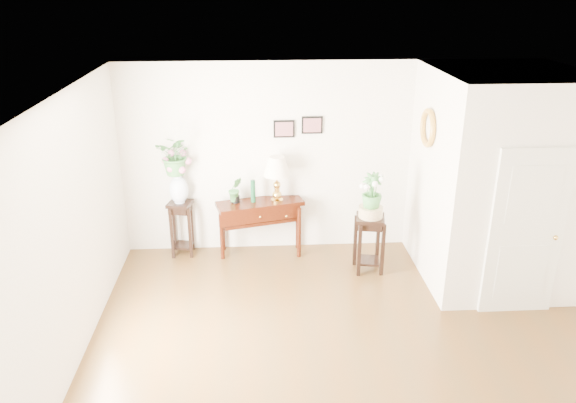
{
  "coord_description": "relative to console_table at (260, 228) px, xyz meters",
  "views": [
    {
      "loc": [
        -1.07,
        -5.03,
        3.86
      ],
      "look_at": [
        -0.68,
        1.3,
        1.31
      ],
      "focal_mm": 35.0,
      "sensor_mm": 36.0,
      "label": 1
    }
  ],
  "objects": [
    {
      "name": "porcelain_vase",
      "position": [
        -1.16,
        0.05,
        0.64
      ],
      "size": [
        0.28,
        0.28,
        0.47
      ],
      "primitive_type": null,
      "rotation": [
        0.0,
        0.0,
        0.04
      ],
      "color": "white",
      "rests_on": "plant_stand_a"
    },
    {
      "name": "table_lamp",
      "position": [
        0.25,
        0.0,
        0.77
      ],
      "size": [
        0.49,
        0.49,
        0.69
      ],
      "primitive_type": "cube",
      "rotation": [
        0.0,
        0.0,
        -0.29
      ],
      "color": "gold",
      "rests_on": "console_table"
    },
    {
      "name": "plant_stand_b",
      "position": [
        1.5,
        -0.61,
        -0.01
      ],
      "size": [
        0.45,
        0.45,
        0.81
      ],
      "primitive_type": "cube",
      "rotation": [
        0.0,
        0.0,
        -0.19
      ],
      "color": "black",
      "rests_on": "floor"
    },
    {
      "name": "wall_left",
      "position": [
        -1.98,
        -2.52,
        0.98
      ],
      "size": [
        0.02,
        5.5,
        2.8
      ],
      "primitive_type": "cube",
      "color": "white",
      "rests_on": "ground"
    },
    {
      "name": "lily_arrangement",
      "position": [
        -1.16,
        0.05,
        1.11
      ],
      "size": [
        0.64,
        0.59,
        0.58
      ],
      "primitive_type": "imported",
      "rotation": [
        0.0,
        0.0,
        -0.3
      ],
      "color": "#3E843C",
      "rests_on": "porcelain_vase"
    },
    {
      "name": "art_print_left",
      "position": [
        0.37,
        0.21,
        1.43
      ],
      "size": [
        0.3,
        0.02,
        0.25
      ],
      "primitive_type": "cube",
      "color": "black",
      "rests_on": "wall_back"
    },
    {
      "name": "floor",
      "position": [
        1.02,
        -2.52,
        -0.42
      ],
      "size": [
        6.0,
        5.5,
        0.02
      ],
      "primitive_type": "cube",
      "color": "#4D3519",
      "rests_on": "ground"
    },
    {
      "name": "console_table",
      "position": [
        0.0,
        0.0,
        0.0
      ],
      "size": [
        1.31,
        0.71,
        0.83
      ],
      "primitive_type": "cube",
      "rotation": [
        0.0,
        0.0,
        0.25
      ],
      "color": "#3D1607",
      "rests_on": "floor"
    },
    {
      "name": "plant_stand_a",
      "position": [
        -1.16,
        0.05,
        -0.0
      ],
      "size": [
        0.39,
        0.39,
        0.83
      ],
      "primitive_type": "cube",
      "rotation": [
        0.0,
        0.0,
        -0.24
      ],
      "color": "black",
      "rests_on": "floor"
    },
    {
      "name": "green_vase",
      "position": [
        -0.09,
        0.0,
        0.59
      ],
      "size": [
        0.08,
        0.08,
        0.33
      ],
      "primitive_type": "cylinder",
      "rotation": [
        0.0,
        0.0,
        -0.2
      ],
      "color": "#0F3E22",
      "rests_on": "console_table"
    },
    {
      "name": "wall_back",
      "position": [
        1.02,
        0.23,
        0.98
      ],
      "size": [
        6.0,
        0.02,
        2.8
      ],
      "primitive_type": "cube",
      "color": "white",
      "rests_on": "ground"
    },
    {
      "name": "ceramic_bowl",
      "position": [
        1.5,
        -0.61,
        0.48
      ],
      "size": [
        0.39,
        0.39,
        0.15
      ],
      "primitive_type": "cylinder",
      "rotation": [
        0.0,
        0.0,
        -0.19
      ],
      "color": "beige",
      "rests_on": "plant_stand_b"
    },
    {
      "name": "art_print_right",
      "position": [
        0.77,
        0.21,
        1.48
      ],
      "size": [
        0.3,
        0.02,
        0.25
      ],
      "primitive_type": "cube",
      "color": "black",
      "rests_on": "wall_back"
    },
    {
      "name": "partition",
      "position": [
        3.12,
        -0.74,
        0.98
      ],
      "size": [
        1.8,
        1.95,
        2.8
      ],
      "primitive_type": "cube",
      "color": "white",
      "rests_on": "floor"
    },
    {
      "name": "potted_plant",
      "position": [
        -0.35,
        0.0,
        0.6
      ],
      "size": [
        0.24,
        0.21,
        0.36
      ],
      "primitive_type": "imported",
      "rotation": [
        0.0,
        0.0,
        0.29
      ],
      "color": "#3E843C",
      "rests_on": "console_table"
    },
    {
      "name": "ceiling",
      "position": [
        1.02,
        -2.52,
        2.38
      ],
      "size": [
        6.0,
        5.5,
        0.02
      ],
      "primitive_type": "cube",
      "color": "white",
      "rests_on": "ground"
    },
    {
      "name": "narcissus",
      "position": [
        1.5,
        -0.61,
        0.77
      ],
      "size": [
        0.36,
        0.36,
        0.5
      ],
      "primitive_type": "imported",
      "rotation": [
        0.0,
        0.0,
        -0.36
      ],
      "color": "#3E843C",
      "rests_on": "ceramic_bowl"
    },
    {
      "name": "door",
      "position": [
        3.12,
        -1.74,
        0.63
      ],
      "size": [
        0.9,
        0.05,
        2.1
      ],
      "primitive_type": "cube",
      "color": "silver",
      "rests_on": "floor"
    },
    {
      "name": "wall_ornament",
      "position": [
        2.18,
        -0.62,
        1.63
      ],
      "size": [
        0.07,
        0.51,
        0.51
      ],
      "primitive_type": "torus",
      "rotation": [
        0.0,
        1.57,
        0.0
      ],
      "color": "gold",
      "rests_on": "partition"
    }
  ]
}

